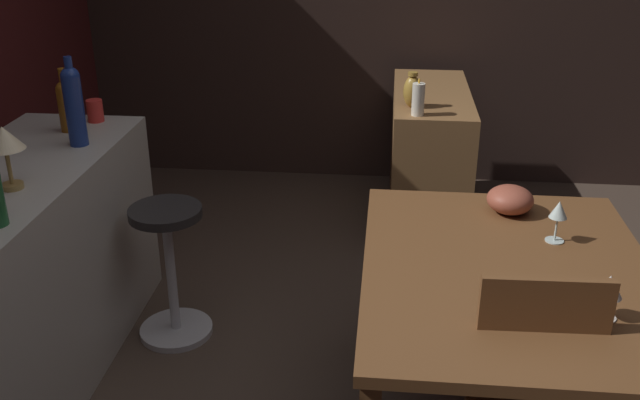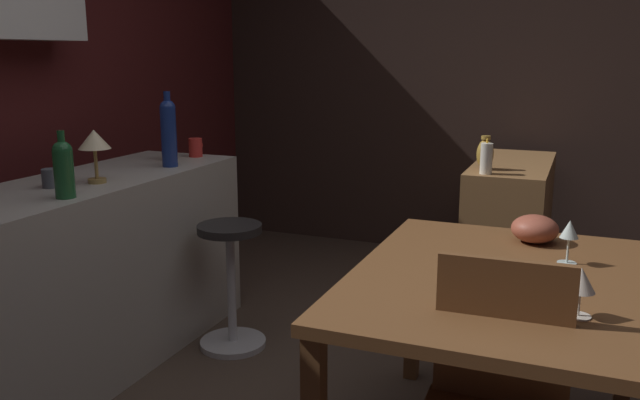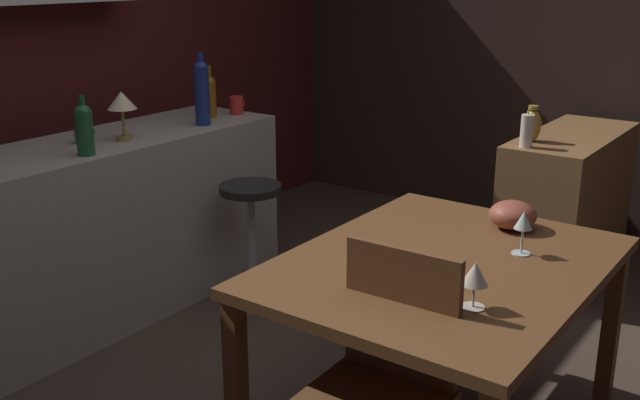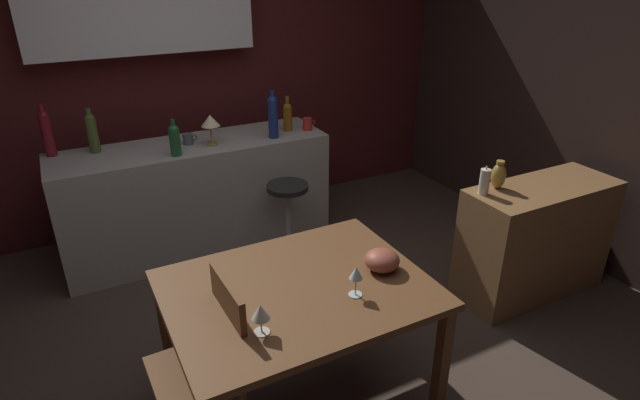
{
  "view_description": "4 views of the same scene",
  "coord_description": "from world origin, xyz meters",
  "px_view_note": "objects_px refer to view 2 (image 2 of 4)",
  "views": [
    {
      "loc": [
        -2.3,
        -0.02,
        1.93
      ],
      "look_at": [
        0.25,
        0.24,
        0.79
      ],
      "focal_mm": 40.15,
      "sensor_mm": 36.0,
      "label": 1
    },
    {
      "loc": [
        -2.3,
        -0.66,
        1.47
      ],
      "look_at": [
        0.17,
        0.34,
        0.87
      ],
      "focal_mm": 36.93,
      "sensor_mm": 36.0,
      "label": 2
    },
    {
      "loc": [
        -2.3,
        -1.48,
        1.7
      ],
      "look_at": [
        0.04,
        0.21,
        0.79
      ],
      "focal_mm": 41.6,
      "sensor_mm": 36.0,
      "label": 3
    },
    {
      "loc": [
        -1.01,
        -2.35,
        2.2
      ],
      "look_at": [
        0.36,
        0.26,
        0.81
      ],
      "focal_mm": 28.82,
      "sensor_mm": 36.0,
      "label": 4
    }
  ],
  "objects_px": {
    "sideboard_cabinet": "(509,227)",
    "counter_lamp": "(94,143)",
    "wine_bottle_amber": "(170,136)",
    "wine_glass_right": "(581,282)",
    "fruit_bowl": "(535,229)",
    "wine_bottle_green": "(63,167)",
    "vase_brass": "(485,154)",
    "wine_glass_left": "(569,232)",
    "cup_slate": "(51,178)",
    "wine_bottle_cobalt": "(169,130)",
    "pillar_candle_tall": "(486,159)",
    "dining_table": "(502,299)",
    "cup_red": "(196,147)",
    "bar_stool": "(231,282)"
  },
  "relations": [
    {
      "from": "cup_red",
      "to": "wine_bottle_cobalt",
      "type": "bearing_deg",
      "value": -170.32
    },
    {
      "from": "dining_table",
      "to": "cup_slate",
      "type": "height_order",
      "value": "cup_slate"
    },
    {
      "from": "dining_table",
      "to": "wine_bottle_cobalt",
      "type": "relative_size",
      "value": 3.33
    },
    {
      "from": "cup_slate",
      "to": "wine_bottle_cobalt",
      "type": "bearing_deg",
      "value": -14.04
    },
    {
      "from": "wine_bottle_cobalt",
      "to": "pillar_candle_tall",
      "type": "relative_size",
      "value": 1.95
    },
    {
      "from": "sideboard_cabinet",
      "to": "counter_lamp",
      "type": "relative_size",
      "value": 4.61
    },
    {
      "from": "dining_table",
      "to": "wine_glass_right",
      "type": "distance_m",
      "value": 0.41
    },
    {
      "from": "wine_bottle_cobalt",
      "to": "counter_lamp",
      "type": "xyz_separation_m",
      "value": [
        -0.49,
        0.05,
        -0.0
      ]
    },
    {
      "from": "bar_stool",
      "to": "cup_red",
      "type": "bearing_deg",
      "value": 47.79
    },
    {
      "from": "bar_stool",
      "to": "fruit_bowl",
      "type": "xyz_separation_m",
      "value": [
        -0.11,
        -1.44,
        0.45
      ]
    },
    {
      "from": "bar_stool",
      "to": "vase_brass",
      "type": "xyz_separation_m",
      "value": [
        1.04,
        -1.07,
        0.57
      ]
    },
    {
      "from": "dining_table",
      "to": "pillar_candle_tall",
      "type": "bearing_deg",
      "value": 10.66
    },
    {
      "from": "wine_glass_right",
      "to": "wine_bottle_amber",
      "type": "height_order",
      "value": "wine_bottle_amber"
    },
    {
      "from": "wine_bottle_amber",
      "to": "vase_brass",
      "type": "bearing_deg",
      "value": -62.58
    },
    {
      "from": "fruit_bowl",
      "to": "wine_glass_right",
      "type": "bearing_deg",
      "value": -166.6
    },
    {
      "from": "sideboard_cabinet",
      "to": "fruit_bowl",
      "type": "distance_m",
      "value": 1.54
    },
    {
      "from": "sideboard_cabinet",
      "to": "wine_glass_right",
      "type": "height_order",
      "value": "wine_glass_right"
    },
    {
      "from": "wine_bottle_green",
      "to": "sideboard_cabinet",
      "type": "bearing_deg",
      "value": -35.97
    },
    {
      "from": "bar_stool",
      "to": "wine_glass_right",
      "type": "relative_size",
      "value": 4.44
    },
    {
      "from": "wine_glass_left",
      "to": "cup_slate",
      "type": "distance_m",
      "value": 2.11
    },
    {
      "from": "fruit_bowl",
      "to": "wine_bottle_green",
      "type": "distance_m",
      "value": 1.88
    },
    {
      "from": "wine_bottle_cobalt",
      "to": "pillar_candle_tall",
      "type": "height_order",
      "value": "wine_bottle_cobalt"
    },
    {
      "from": "fruit_bowl",
      "to": "wine_bottle_green",
      "type": "xyz_separation_m",
      "value": [
        -0.62,
        1.76,
        0.23
      ]
    },
    {
      "from": "sideboard_cabinet",
      "to": "pillar_candle_tall",
      "type": "relative_size",
      "value": 5.64
    },
    {
      "from": "cup_red",
      "to": "vase_brass",
      "type": "xyz_separation_m",
      "value": [
        0.66,
        -1.5,
        -0.04
      ]
    },
    {
      "from": "cup_red",
      "to": "sideboard_cabinet",
      "type": "bearing_deg",
      "value": -59.01
    },
    {
      "from": "counter_lamp",
      "to": "pillar_candle_tall",
      "type": "bearing_deg",
      "value": -48.78
    },
    {
      "from": "cup_slate",
      "to": "vase_brass",
      "type": "distance_m",
      "value": 2.29
    },
    {
      "from": "wine_bottle_green",
      "to": "pillar_candle_tall",
      "type": "xyz_separation_m",
      "value": [
        1.63,
        -1.42,
        -0.12
      ]
    },
    {
      "from": "dining_table",
      "to": "wine_bottle_green",
      "type": "height_order",
      "value": "wine_bottle_green"
    },
    {
      "from": "dining_table",
      "to": "wine_glass_right",
      "type": "bearing_deg",
      "value": -139.85
    },
    {
      "from": "wine_glass_right",
      "to": "cup_slate",
      "type": "distance_m",
      "value": 2.16
    },
    {
      "from": "cup_red",
      "to": "pillar_candle_tall",
      "type": "bearing_deg",
      "value": -71.52
    },
    {
      "from": "dining_table",
      "to": "sideboard_cabinet",
      "type": "distance_m",
      "value": 1.95
    },
    {
      "from": "wine_bottle_cobalt",
      "to": "wine_glass_right",
      "type": "bearing_deg",
      "value": -114.56
    },
    {
      "from": "sideboard_cabinet",
      "to": "wine_bottle_amber",
      "type": "relative_size",
      "value": 3.83
    },
    {
      "from": "sideboard_cabinet",
      "to": "wine_glass_left",
      "type": "distance_m",
      "value": 1.81
    },
    {
      "from": "dining_table",
      "to": "wine_glass_right",
      "type": "relative_size",
      "value": 8.8
    },
    {
      "from": "sideboard_cabinet",
      "to": "wine_bottle_amber",
      "type": "distance_m",
      "value": 2.12
    },
    {
      "from": "wine_bottle_amber",
      "to": "pillar_candle_tall",
      "type": "height_order",
      "value": "wine_bottle_amber"
    },
    {
      "from": "dining_table",
      "to": "counter_lamp",
      "type": "xyz_separation_m",
      "value": [
        0.13,
        1.79,
        0.42
      ]
    },
    {
      "from": "counter_lamp",
      "to": "wine_bottle_amber",
      "type": "bearing_deg",
      "value": 6.11
    },
    {
      "from": "dining_table",
      "to": "wine_bottle_cobalt",
      "type": "distance_m",
      "value": 1.9
    },
    {
      "from": "dining_table",
      "to": "cup_red",
      "type": "height_order",
      "value": "cup_red"
    },
    {
      "from": "wine_bottle_amber",
      "to": "vase_brass",
      "type": "distance_m",
      "value": 1.76
    },
    {
      "from": "wine_bottle_green",
      "to": "vase_brass",
      "type": "relative_size",
      "value": 1.41
    },
    {
      "from": "wine_glass_right",
      "to": "wine_bottle_green",
      "type": "xyz_separation_m",
      "value": [
        0.12,
        1.93,
        0.18
      ]
    },
    {
      "from": "bar_stool",
      "to": "wine_bottle_cobalt",
      "type": "relative_size",
      "value": 1.68
    },
    {
      "from": "sideboard_cabinet",
      "to": "pillar_candle_tall",
      "type": "xyz_separation_m",
      "value": [
        -0.47,
        0.1,
        0.5
      ]
    },
    {
      "from": "wine_bottle_amber",
      "to": "wine_glass_right",
      "type": "bearing_deg",
      "value": -117.3
    }
  ]
}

